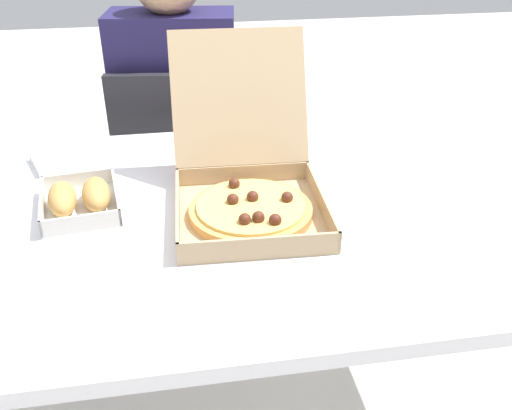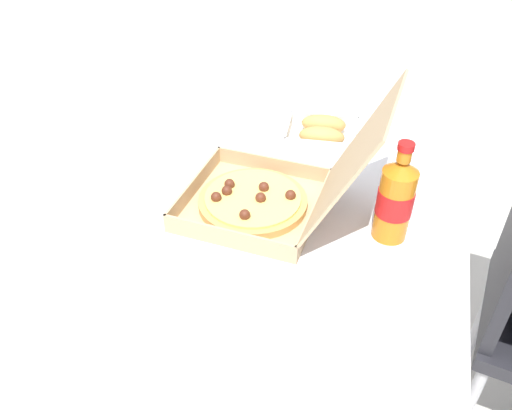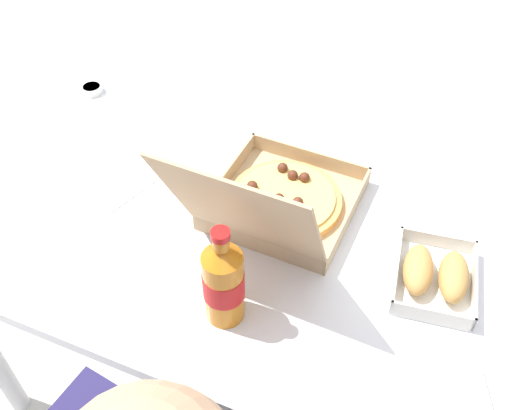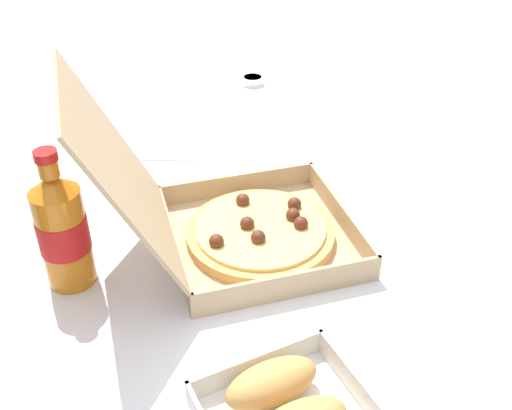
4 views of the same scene
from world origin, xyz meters
name	(u,v)px [view 4 (image 4 of 4)]	position (x,y,z in m)	size (l,w,h in m)	color
dining_table	(232,267)	(0.00, 0.00, 0.64)	(1.36, 0.85, 0.71)	white
pizza_box_open	(238,223)	(-0.03, 0.00, 0.75)	(0.31, 0.43, 0.31)	tan
bread_side_box	(285,407)	(-0.37, 0.05, 0.73)	(0.17, 0.21, 0.06)	white
cola_bottle	(62,230)	(-0.03, 0.26, 0.80)	(0.07, 0.07, 0.22)	orange
paper_menu	(169,136)	(0.38, 0.03, 0.71)	(0.21, 0.15, 0.00)	white
dipping_sauce_cup	(253,80)	(0.59, -0.24, 0.72)	(0.06, 0.06, 0.02)	white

